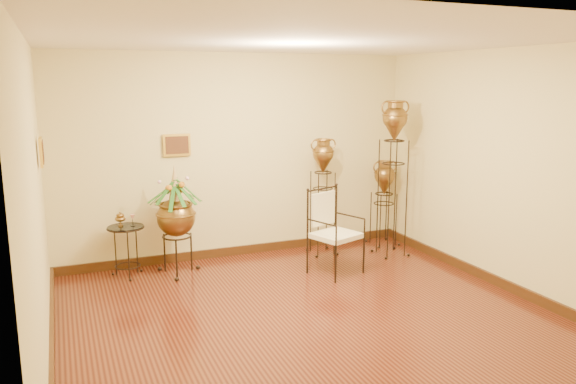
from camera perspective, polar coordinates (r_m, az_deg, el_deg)
name	(u,v)px	position (r m, az deg, el deg)	size (l,w,h in m)	color
ground	(314,322)	(5.91, 2.63, -13.02)	(5.00, 5.00, 0.00)	#5C2916
room_shell	(314,154)	(5.44, 2.71, 3.91)	(5.02, 5.02, 2.81)	beige
amphora_tall	(393,177)	(7.92, 10.61, 1.54)	(0.54, 0.54, 2.19)	black
amphora_mid	(323,196)	(7.90, 3.55, -0.37)	(0.45, 0.45, 1.66)	black
amphora_short	(384,202)	(8.50, 9.71, -1.05)	(0.43, 0.43, 1.29)	black
planter_urn	(176,213)	(7.19, -11.32, -2.08)	(0.83, 0.83, 1.43)	black
armchair	(336,232)	(7.15, 4.89, -4.06)	(0.77, 0.75, 1.09)	black
side_table	(127,250)	(7.36, -16.06, -5.70)	(0.51, 0.51, 0.82)	black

